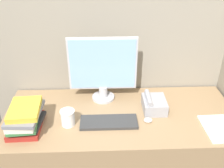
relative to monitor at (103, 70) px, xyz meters
name	(u,v)px	position (x,y,z in m)	size (l,w,h in m)	color
cubicle_panel_rear	(118,81)	(0.12, 0.18, -0.20)	(2.06, 0.04, 1.57)	gray
desk	(120,152)	(0.12, -0.22, -0.62)	(1.66, 0.72, 0.74)	#937551
monitor	(103,70)	(0.00, 0.00, 0.00)	(0.51, 0.17, 0.50)	#B7B7BC
keyboard	(109,122)	(0.03, -0.31, -0.24)	(0.39, 0.15, 0.02)	#333333
mouse	(148,120)	(0.30, -0.31, -0.24)	(0.06, 0.05, 0.03)	silver
coffee_cup	(68,118)	(-0.24, -0.32, -0.19)	(0.10, 0.10, 0.11)	white
book_stack	(25,118)	(-0.51, -0.34, -0.17)	(0.22, 0.31, 0.17)	maroon
desk_telephone	(154,104)	(0.37, -0.17, -0.20)	(0.16, 0.20, 0.12)	#99999E
paper_pile	(218,128)	(0.76, -0.40, -0.25)	(0.20, 0.28, 0.01)	white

